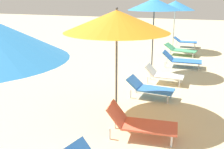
{
  "coord_description": "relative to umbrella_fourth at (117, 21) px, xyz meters",
  "views": [
    {
      "loc": [
        1.25,
        6.28,
        2.79
      ],
      "look_at": [
        -0.61,
        11.12,
        1.23
      ],
      "focal_mm": 42.38,
      "sensor_mm": 36.0,
      "label": 1
    }
  ],
  "objects": [
    {
      "name": "lounger_fifth_shoreside",
      "position": [
        0.94,
        5.07,
        -1.93
      ],
      "size": [
        1.56,
        0.76,
        0.63
      ],
      "rotation": [
        0.0,
        0.0,
        0.04
      ],
      "color": "blue",
      "rests_on": "ground"
    },
    {
      "name": "lounger_farthest_inland",
      "position": [
        0.63,
        7.31,
        -1.95
      ],
      "size": [
        1.56,
        0.84,
        0.53
      ],
      "rotation": [
        0.0,
        0.0,
        -0.11
      ],
      "color": "#4CA572",
      "rests_on": "ground"
    },
    {
      "name": "umbrella_fourth",
      "position": [
        0.0,
        0.0,
        0.0
      ],
      "size": [
        2.41,
        2.41,
        2.54
      ],
      "color": "#4C4C51",
      "rests_on": "ground"
    },
    {
      "name": "lounger_fourth_inland",
      "position": [
        0.84,
        -0.91,
        -1.92
      ],
      "size": [
        1.45,
        0.73,
        0.67
      ],
      "rotation": [
        0.0,
        0.0,
        0.12
      ],
      "color": "#D8593F",
      "rests_on": "ground"
    },
    {
      "name": "umbrella_fifth",
      "position": [
        0.02,
        3.77,
        0.25
      ],
      "size": [
        1.86,
        1.86,
        2.76
      ],
      "color": "#4C4C51",
      "rests_on": "ground"
    },
    {
      "name": "umbrella_farthest",
      "position": [
        0.12,
        8.29,
        0.07
      ],
      "size": [
        1.95,
        1.95,
        2.6
      ],
      "color": "silver",
      "rests_on": "ground"
    },
    {
      "name": "lounger_fourth_shoreside",
      "position": [
        0.53,
        1.29,
        -1.93
      ],
      "size": [
        1.32,
        0.63,
        0.56
      ],
      "rotation": [
        0.0,
        0.0,
        -0.05
      ],
      "color": "blue",
      "rests_on": "ground"
    },
    {
      "name": "lounger_fifth_inland",
      "position": [
        0.65,
        2.74,
        -1.93
      ],
      "size": [
        1.23,
        0.59,
        0.59
      ],
      "rotation": [
        0.0,
        0.0,
        0.01
      ],
      "color": "white",
      "rests_on": "ground"
    },
    {
      "name": "lounger_farthest_shoreside",
      "position": [
        0.61,
        9.55,
        -1.91
      ],
      "size": [
        1.28,
        0.64,
        0.56
      ],
      "rotation": [
        0.0,
        0.0,
        0.02
      ],
      "color": "blue",
      "rests_on": "ground"
    }
  ]
}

